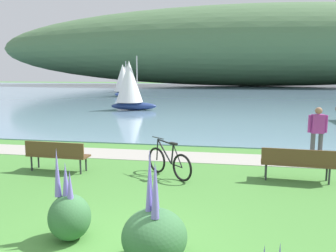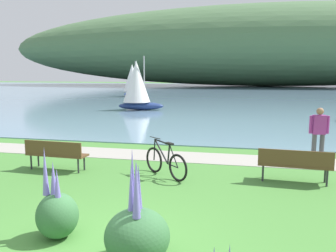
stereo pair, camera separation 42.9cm
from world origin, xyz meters
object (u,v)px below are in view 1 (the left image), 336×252
person_at_shoreline (317,130)px  sailboat_mid_bay (125,79)px  park_bench_near_camera (297,162)px  sailboat_toward_hillside (123,80)px  park_bench_further_along (57,154)px  sailboat_nearest_to_shore (130,85)px  bicycle_leaning_near_bench (169,162)px

person_at_shoreline → sailboat_mid_bay: size_ratio=0.42×
park_bench_near_camera → sailboat_toward_hillside: size_ratio=0.44×
park_bench_further_along → sailboat_nearest_to_shore: size_ratio=0.46×
sailboat_nearest_to_shore → person_at_shoreline: bearing=-52.9°
person_at_shoreline → sailboat_toward_hillside: bearing=118.6°
person_at_shoreline → sailboat_nearest_to_shore: bearing=127.1°
person_at_shoreline → sailboat_toward_hillside: sailboat_toward_hillside is taller
sailboat_mid_bay → bicycle_leaning_near_bench: bearing=-71.3°
park_bench_near_camera → park_bench_further_along: same height
park_bench_further_along → bicycle_leaning_near_bench: bearing=1.4°
sailboat_nearest_to_shore → sailboat_toward_hillside: 15.51m
park_bench_further_along → bicycle_leaning_near_bench: (3.21, 0.08, -0.12)m
person_at_shoreline → bicycle_leaning_near_bench: bearing=-148.9°
sailboat_toward_hillside → bicycle_leaning_near_bench: bearing=-70.4°
sailboat_mid_bay → sailboat_toward_hillside: size_ratio=0.99×
bicycle_leaning_near_bench → sailboat_mid_bay: sailboat_mid_bay is taller
park_bench_further_along → sailboat_toward_hillside: 31.70m
park_bench_near_camera → person_at_shoreline: bearing=67.3°
bicycle_leaning_near_bench → sailboat_mid_bay: (-13.71, 40.40, 1.57)m
park_bench_further_along → sailboat_nearest_to_shore: sailboat_nearest_to_shore is taller
park_bench_near_camera → bicycle_leaning_near_bench: (-3.32, -0.18, -0.12)m
park_bench_near_camera → sailboat_mid_bay: bearing=112.9°
sailboat_toward_hillside → person_at_shoreline: bearing=-61.4°
park_bench_near_camera → park_bench_further_along: size_ratio=1.00×
park_bench_further_along → bicycle_leaning_near_bench: size_ratio=1.30×
sailboat_nearest_to_shore → sailboat_toward_hillside: size_ratio=0.96×
bicycle_leaning_near_bench → sailboat_toward_hillside: 32.56m
sailboat_mid_bay → sailboat_toward_hillside: 10.16m
park_bench_near_camera → sailboat_mid_bay: (-17.03, 40.22, 1.45)m
sailboat_toward_hillside → park_bench_further_along: bearing=-75.9°
sailboat_mid_bay → person_at_shoreline: bearing=-64.5°
person_at_shoreline → sailboat_mid_bay: 41.88m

